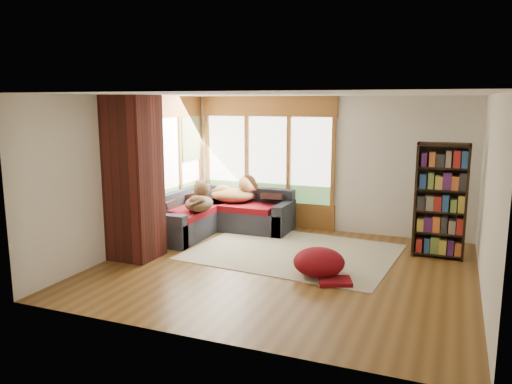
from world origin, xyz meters
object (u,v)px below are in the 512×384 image
Objects in this scene: sectional_sofa at (217,215)px; area_rug at (293,252)px; bookshelf at (440,201)px; dog_tan at (236,190)px; brick_chimney at (134,178)px; pouf at (319,261)px; dog_brindle at (200,198)px.

sectional_sofa is 2.06m from area_rug.
bookshelf is (4.09, -0.24, 0.63)m from sectional_sofa.
brick_chimney is at bearing -115.94° from dog_tan.
brick_chimney is 3.47× the size of pouf.
area_rug is at bearing -164.48° from bookshelf.
dog_brindle is at bearing -119.01° from dog_tan.
brick_chimney is 1.40× the size of bookshelf.
brick_chimney reaches higher than bookshelf.
pouf is 2.87m from dog_brindle.
pouf is 0.78× the size of dog_tan.
dog_tan is (-1.54, 1.08, 0.78)m from area_rug.
area_rug is at bearing 126.32° from pouf.
area_rug is 2.51m from bookshelf.
dog_brindle is (-0.03, -0.64, 0.46)m from sectional_sofa.
area_rug is (2.29, 1.19, -1.29)m from brick_chimney.
dog_tan is at bearing 137.79° from pouf.
dog_tan is (-3.79, 0.46, -0.15)m from bookshelf.
area_rug is at bearing 27.39° from brick_chimney.
area_rug is 3.60× the size of dog_brindle.
brick_chimney is 3.18m from pouf.
area_rug is 2.03m from dog_brindle.
dog_brindle is at bearing -174.41° from bookshelf.
brick_chimney reaches higher than pouf.
dog_brindle reaches higher than sectional_sofa.
brick_chimney is 2.44m from dog_tan.
bookshelf reaches higher than sectional_sofa.
sectional_sofa is 0.61m from dog_tan.
sectional_sofa is at bearing 144.58° from pouf.
bookshelf is 1.94× the size of dog_tan.
brick_chimney is 1.18× the size of sectional_sofa.
brick_chimney is 2.32m from sectional_sofa.
sectional_sofa is at bearing -20.18° from dog_brindle.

